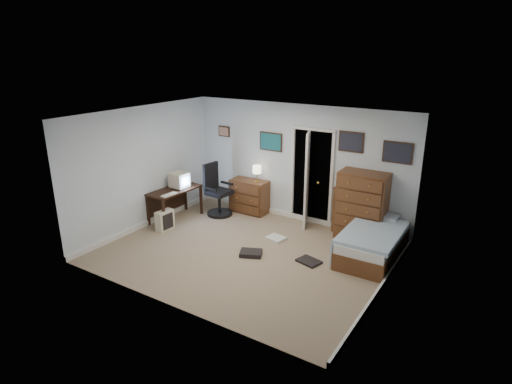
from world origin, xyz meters
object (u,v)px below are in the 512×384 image
office_chair (217,195)px  low_dresser (249,196)px  bed (372,242)px  computer_desk (172,196)px  tall_dresser (362,206)px

office_chair → low_dresser: (0.53, 0.51, -0.07)m
office_chair → low_dresser: size_ratio=1.37×
office_chair → low_dresser: 0.74m
low_dresser → bed: low_dresser is taller
bed → computer_desk: bearing=-173.2°
low_dresser → tall_dresser: size_ratio=0.63×
computer_desk → bed: (4.27, 0.57, -0.26)m
low_dresser → computer_desk: bearing=-135.4°
bed → low_dresser: bearing=167.1°
low_dresser → tall_dresser: 2.64m
computer_desk → tall_dresser: 4.02m
computer_desk → bed: size_ratio=0.69×
office_chair → bed: bearing=2.8°
tall_dresser → bed: tall_dresser is taller
tall_dresser → low_dresser: bearing=178.1°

